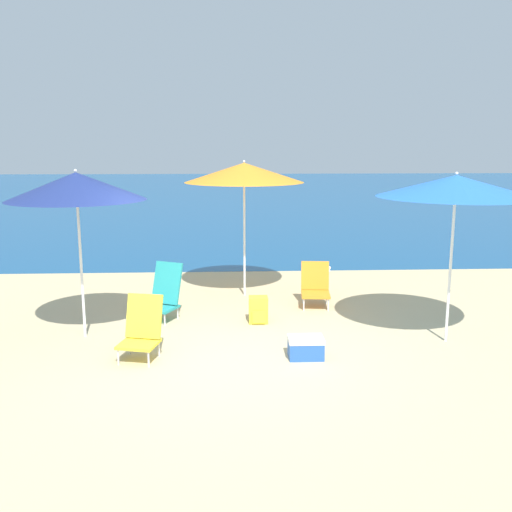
{
  "coord_description": "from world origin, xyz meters",
  "views": [
    {
      "loc": [
        0.05,
        -6.75,
        2.6
      ],
      "look_at": [
        0.45,
        1.41,
        1.0
      ],
      "focal_mm": 40.0,
      "sensor_mm": 36.0,
      "label": 1
    }
  ],
  "objects_px": {
    "beach_umbrella_navy": "(76,186)",
    "backpack_yellow": "(258,310)",
    "cooler_box": "(306,347)",
    "beach_umbrella_blue": "(456,186)",
    "beach_chair_orange": "(315,285)",
    "beach_chair_teal": "(164,293)",
    "beach_chair_yellow": "(142,329)",
    "seagull": "(324,271)",
    "beach_umbrella_orange": "(244,173)"
  },
  "relations": [
    {
      "from": "beach_umbrella_navy",
      "to": "backpack_yellow",
      "type": "distance_m",
      "value": 3.1
    },
    {
      "from": "beach_umbrella_navy",
      "to": "cooler_box",
      "type": "xyz_separation_m",
      "value": [
        2.93,
        -0.94,
        -1.93
      ]
    },
    {
      "from": "beach_umbrella_blue",
      "to": "beach_chair_orange",
      "type": "relative_size",
      "value": 3.19
    },
    {
      "from": "beach_chair_orange",
      "to": "backpack_yellow",
      "type": "height_order",
      "value": "beach_chair_orange"
    },
    {
      "from": "beach_umbrella_blue",
      "to": "beach_chair_teal",
      "type": "xyz_separation_m",
      "value": [
        -3.89,
        1.19,
        -1.68
      ]
    },
    {
      "from": "beach_umbrella_navy",
      "to": "beach_chair_teal",
      "type": "height_order",
      "value": "beach_umbrella_navy"
    },
    {
      "from": "beach_umbrella_navy",
      "to": "beach_chair_yellow",
      "type": "bearing_deg",
      "value": -42.34
    },
    {
      "from": "beach_umbrella_navy",
      "to": "beach_chair_teal",
      "type": "distance_m",
      "value": 2.09
    },
    {
      "from": "backpack_yellow",
      "to": "beach_umbrella_navy",
      "type": "bearing_deg",
      "value": -168.25
    },
    {
      "from": "beach_umbrella_navy",
      "to": "seagull",
      "type": "bearing_deg",
      "value": 40.88
    },
    {
      "from": "beach_umbrella_orange",
      "to": "beach_umbrella_navy",
      "type": "relative_size",
      "value": 1.02
    },
    {
      "from": "beach_umbrella_blue",
      "to": "beach_chair_yellow",
      "type": "relative_size",
      "value": 2.92
    },
    {
      "from": "beach_umbrella_blue",
      "to": "cooler_box",
      "type": "distance_m",
      "value": 2.81
    },
    {
      "from": "beach_chair_teal",
      "to": "seagull",
      "type": "bearing_deg",
      "value": 68.0
    },
    {
      "from": "beach_chair_teal",
      "to": "seagull",
      "type": "relative_size",
      "value": 3.16
    },
    {
      "from": "beach_chair_orange",
      "to": "beach_chair_teal",
      "type": "relative_size",
      "value": 0.83
    },
    {
      "from": "beach_chair_teal",
      "to": "beach_umbrella_navy",
      "type": "bearing_deg",
      "value": -117.01
    },
    {
      "from": "beach_chair_orange",
      "to": "beach_chair_teal",
      "type": "xyz_separation_m",
      "value": [
        -2.39,
        -0.62,
        0.06
      ]
    },
    {
      "from": "beach_chair_yellow",
      "to": "cooler_box",
      "type": "relative_size",
      "value": 1.78
    },
    {
      "from": "beach_chair_orange",
      "to": "cooler_box",
      "type": "distance_m",
      "value": 2.39
    },
    {
      "from": "beach_umbrella_navy",
      "to": "backpack_yellow",
      "type": "xyz_separation_m",
      "value": [
        2.42,
        0.5,
        -1.87
      ]
    },
    {
      "from": "beach_umbrella_blue",
      "to": "beach_chair_orange",
      "type": "xyz_separation_m",
      "value": [
        -1.5,
        1.81,
        -1.74
      ]
    },
    {
      "from": "beach_chair_orange",
      "to": "cooler_box",
      "type": "relative_size",
      "value": 1.62
    },
    {
      "from": "beach_chair_yellow",
      "to": "beach_umbrella_navy",
      "type": "bearing_deg",
      "value": 151.15
    },
    {
      "from": "beach_chair_yellow",
      "to": "cooler_box",
      "type": "distance_m",
      "value": 2.04
    },
    {
      "from": "beach_umbrella_navy",
      "to": "cooler_box",
      "type": "relative_size",
      "value": 5.24
    },
    {
      "from": "beach_umbrella_navy",
      "to": "beach_umbrella_blue",
      "type": "xyz_separation_m",
      "value": [
        4.9,
        -0.42,
        0.02
      ]
    },
    {
      "from": "beach_umbrella_orange",
      "to": "beach_umbrella_blue",
      "type": "relative_size",
      "value": 1.04
    },
    {
      "from": "beach_chair_yellow",
      "to": "beach_chair_orange",
      "type": "height_order",
      "value": "beach_chair_yellow"
    },
    {
      "from": "beach_umbrella_blue",
      "to": "beach_chair_teal",
      "type": "bearing_deg",
      "value": 163.02
    },
    {
      "from": "beach_chair_orange",
      "to": "cooler_box",
      "type": "xyz_separation_m",
      "value": [
        -0.47,
        -2.33,
        -0.2
      ]
    },
    {
      "from": "beach_umbrella_orange",
      "to": "beach_chair_teal",
      "type": "distance_m",
      "value": 2.51
    },
    {
      "from": "beach_umbrella_blue",
      "to": "backpack_yellow",
      "type": "bearing_deg",
      "value": 159.51
    },
    {
      "from": "beach_umbrella_orange",
      "to": "backpack_yellow",
      "type": "xyz_separation_m",
      "value": [
        0.16,
        -1.57,
        -1.94
      ]
    },
    {
      "from": "beach_umbrella_blue",
      "to": "beach_chair_teal",
      "type": "relative_size",
      "value": 2.66
    },
    {
      "from": "backpack_yellow",
      "to": "beach_umbrella_blue",
      "type": "bearing_deg",
      "value": -20.49
    },
    {
      "from": "beach_chair_yellow",
      "to": "backpack_yellow",
      "type": "bearing_deg",
      "value": 54.85
    },
    {
      "from": "beach_umbrella_blue",
      "to": "beach_umbrella_orange",
      "type": "bearing_deg",
      "value": 136.54
    },
    {
      "from": "beach_umbrella_orange",
      "to": "backpack_yellow",
      "type": "distance_m",
      "value": 2.5
    },
    {
      "from": "cooler_box",
      "to": "beach_umbrella_blue",
      "type": "bearing_deg",
      "value": 14.75
    },
    {
      "from": "beach_chair_yellow",
      "to": "cooler_box",
      "type": "xyz_separation_m",
      "value": [
        2.02,
        -0.11,
        -0.24
      ]
    },
    {
      "from": "beach_chair_yellow",
      "to": "beach_umbrella_orange",
      "type": "bearing_deg",
      "value": 78.51
    },
    {
      "from": "backpack_yellow",
      "to": "beach_chair_orange",
      "type": "bearing_deg",
      "value": 42.09
    },
    {
      "from": "backpack_yellow",
      "to": "seagull",
      "type": "bearing_deg",
      "value": 62.89
    },
    {
      "from": "beach_umbrella_blue",
      "to": "beach_chair_teal",
      "type": "distance_m",
      "value": 4.4
    },
    {
      "from": "beach_umbrella_orange",
      "to": "beach_chair_teal",
      "type": "bearing_deg",
      "value": -133.61
    },
    {
      "from": "beach_chair_yellow",
      "to": "seagull",
      "type": "distance_m",
      "value": 5.14
    },
    {
      "from": "beach_umbrella_navy",
      "to": "seagull",
      "type": "height_order",
      "value": "beach_umbrella_navy"
    },
    {
      "from": "beach_umbrella_orange",
      "to": "seagull",
      "type": "distance_m",
      "value": 2.87
    },
    {
      "from": "beach_umbrella_blue",
      "to": "beach_chair_orange",
      "type": "distance_m",
      "value": 2.93
    }
  ]
}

